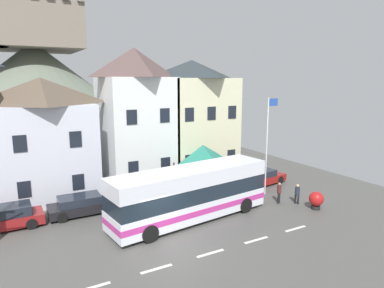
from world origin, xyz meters
name	(u,v)px	position (x,y,z in m)	size (l,w,h in m)	color
ground_plane	(172,249)	(0.00, 0.00, -0.03)	(40.00, 60.00, 0.07)	#504F4C
townhouse_01	(44,139)	(-4.68, 11.66, 4.46)	(6.86, 5.39, 8.93)	silver
townhouse_02	(136,118)	(2.46, 11.85, 5.65)	(5.36, 5.76, 11.30)	white
townhouse_03	(192,118)	(8.09, 12.40, 5.25)	(6.33, 6.86, 10.51)	beige
hilltop_castle	(36,93)	(-3.41, 31.46, 7.13)	(33.49, 33.49, 20.31)	slate
transit_bus	(191,194)	(2.71, 2.87, 1.68)	(10.94, 3.83, 3.34)	white
bus_shelter	(203,155)	(5.78, 6.53, 3.15)	(3.60, 3.60, 3.94)	#473D33
parked_car_00	(5,218)	(-7.62, 7.02, 0.67)	(4.37, 1.93, 1.38)	maroon
parked_car_02	(260,177)	(11.39, 6.40, 0.62)	(4.76, 2.54, 1.25)	maroon
parked_car_03	(82,205)	(-3.13, 7.16, 0.62)	(4.41, 2.00, 1.26)	black
pedestrian_00	(297,192)	(10.69, 1.57, 0.84)	(0.33, 0.33, 1.45)	black
pedestrian_01	(279,192)	(9.66, 2.31, 0.83)	(0.31, 0.30, 1.53)	black
public_bench	(162,186)	(3.35, 8.77, 0.47)	(1.56, 0.48, 0.87)	#33473D
flagpole	(268,140)	(10.19, 4.32, 4.30)	(0.95, 0.10, 7.46)	silver
harbour_buoy	(316,200)	(11.05, 0.18, 0.69)	(0.99, 0.99, 1.24)	black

